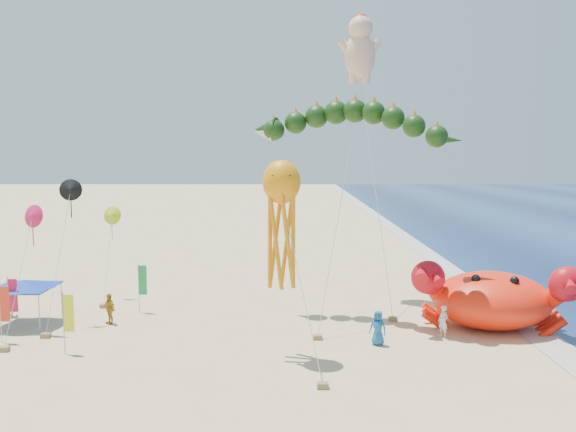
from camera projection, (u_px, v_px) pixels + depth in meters
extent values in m
plane|color=#D1B784|center=(324.00, 337.00, 31.03)|extent=(320.00, 320.00, 0.00)
plane|color=silver|center=(541.00, 337.00, 30.94)|extent=(320.00, 320.00, 0.00)
ellipsoid|color=#FF240D|center=(492.00, 300.00, 32.55)|extent=(7.87, 6.98, 3.25)
sphere|color=#BA0B16|center=(435.00, 281.00, 31.06)|extent=(1.93, 1.93, 1.93)
sphere|color=black|center=(481.00, 280.00, 31.27)|extent=(0.50, 0.50, 0.50)
sphere|color=#BA0B16|center=(567.00, 281.00, 31.01)|extent=(1.93, 1.93, 1.93)
sphere|color=black|center=(518.00, 280.00, 31.25)|extent=(0.50, 0.50, 0.50)
cone|color=black|center=(257.00, 127.00, 33.33)|extent=(1.68, 1.24, 1.37)
cylinder|color=#B2B2B2|center=(335.00, 233.00, 31.95)|extent=(2.20, 4.11, 10.86)
cube|color=olive|center=(318.00, 337.00, 30.53)|extent=(0.50, 0.35, 0.25)
ellipsoid|color=#FFC29B|center=(360.00, 56.00, 38.98)|extent=(2.16, 1.77, 3.17)
sphere|color=#FFC29B|center=(361.00, 28.00, 38.58)|extent=(1.66, 1.66, 1.66)
ellipsoid|color=red|center=(360.00, 19.00, 38.61)|extent=(1.07, 1.07, 0.75)
cylinder|color=#B2B2B2|center=(375.00, 188.00, 36.51)|extent=(1.45, 6.96, 15.45)
cube|color=olive|center=(393.00, 319.00, 33.91)|extent=(0.50, 0.35, 0.25)
ellipsoid|color=orange|center=(281.00, 182.00, 27.23)|extent=(1.87, 1.68, 2.15)
cylinder|color=#B2B2B2|center=(301.00, 284.00, 25.72)|extent=(1.90, 4.09, 7.94)
cube|color=olive|center=(323.00, 386.00, 24.14)|extent=(0.50, 0.35, 0.25)
cylinder|color=gray|center=(39.00, 314.00, 31.56)|extent=(0.06, 0.06, 2.20)
cylinder|color=gray|center=(12.00, 300.00, 34.67)|extent=(0.06, 0.06, 2.20)
cylinder|color=gray|center=(62.00, 300.00, 34.65)|extent=(0.06, 0.06, 2.20)
cube|color=#1233A4|center=(24.00, 288.00, 32.99)|extent=(3.35, 3.35, 0.08)
cone|color=#1233A4|center=(24.00, 284.00, 32.96)|extent=(3.68, 3.68, 0.45)
cylinder|color=gray|center=(0.00, 296.00, 35.67)|extent=(0.06, 0.06, 2.20)
cylinder|color=gray|center=(64.00, 323.00, 28.19)|extent=(0.05, 0.05, 3.20)
cube|color=yellow|center=(69.00, 313.00, 28.13)|extent=(0.50, 0.04, 1.90)
cylinder|color=gray|center=(0.00, 313.00, 29.90)|extent=(0.05, 0.05, 3.20)
cube|color=red|center=(5.00, 304.00, 29.84)|extent=(0.50, 0.04, 1.90)
cylinder|color=gray|center=(9.00, 304.00, 31.74)|extent=(0.05, 0.05, 3.20)
cube|color=red|center=(13.00, 295.00, 31.68)|extent=(0.50, 0.04, 1.90)
cylinder|color=gray|center=(139.00, 288.00, 35.63)|extent=(0.05, 0.05, 3.20)
cube|color=green|center=(143.00, 280.00, 35.58)|extent=(0.50, 0.04, 1.90)
imported|color=#397F2A|center=(9.00, 304.00, 34.81)|extent=(0.91, 1.18, 1.61)
imported|color=#1A599C|center=(378.00, 328.00, 29.58)|extent=(1.07, 0.92, 1.85)
imported|color=silver|center=(443.00, 321.00, 30.82)|extent=(0.69, 0.78, 1.79)
imported|color=#BC8621|center=(109.00, 309.00, 33.31)|extent=(1.10, 1.05, 1.84)
cone|color=#B8D017|center=(112.00, 215.00, 39.15)|extent=(1.30, 0.51, 1.32)
cylinder|color=#B2B2B2|center=(110.00, 260.00, 37.97)|extent=(0.55, 3.04, 5.57)
cube|color=olive|center=(108.00, 306.00, 36.79)|extent=(0.50, 0.35, 0.25)
cone|color=black|center=(70.00, 190.00, 33.14)|extent=(1.30, 0.51, 1.32)
cylinder|color=#B2B2B2|center=(67.00, 260.00, 32.08)|extent=(0.55, 3.04, 7.73)
cube|color=olive|center=(64.00, 334.00, 31.01)|extent=(0.50, 0.35, 0.25)
cone|color=#C4154E|center=(32.00, 216.00, 31.30)|extent=(1.30, 0.51, 1.32)
cylinder|color=#B2B2B2|center=(27.00, 280.00, 30.17)|extent=(0.55, 3.04, 6.38)
cube|color=olive|center=(21.00, 347.00, 29.02)|extent=(0.50, 0.35, 0.25)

